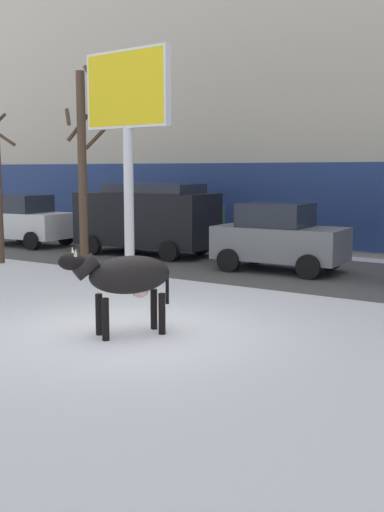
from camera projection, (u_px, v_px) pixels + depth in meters
ground_plane at (123, 332)px, 10.69m from camera, size 120.00×120.00×0.00m
road_strip at (305, 272)px, 16.94m from camera, size 60.00×5.60×0.01m
cow_black at (126, 277)px, 10.38m from camera, size 1.36×1.82×1.54m
billboard at (127, 104)px, 14.83m from camera, size 2.53×0.35×5.56m
car_white_hatchback at (25, 220)px, 22.87m from camera, size 3.59×2.08×1.86m
car_black_van at (147, 217)px, 20.30m from camera, size 4.70×2.33×2.32m
car_grey_hatchback at (279, 237)px, 17.05m from camera, size 3.59×2.08×1.86m
pedestrian_near_billboard at (219, 224)px, 21.89m from camera, size 0.36×0.24×1.73m
bare_tree_far_back at (83, 166)px, 16.64m from camera, size 1.31×1.32×5.38m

